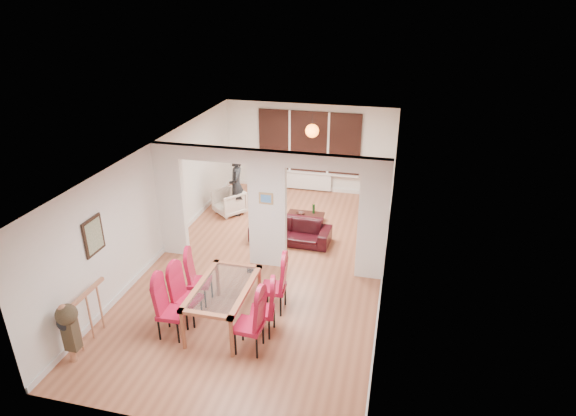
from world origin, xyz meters
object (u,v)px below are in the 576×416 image
at_px(dining_table, 224,305).
at_px(dining_chair_ra, 249,322).
at_px(person, 237,186).
at_px(sofa, 291,230).
at_px(dining_chair_lb, 187,296).
at_px(dining_chair_la, 171,309).
at_px(bowl, 300,213).
at_px(dining_chair_rb, 262,308).
at_px(television, 370,214).
at_px(armchair, 229,202).
at_px(bottle, 314,209).
at_px(dining_chair_rc, 273,284).
at_px(coffee_table, 305,218).
at_px(dining_chair_lc, 199,279).

height_order(dining_table, dining_chair_ra, dining_chair_ra).
relative_size(dining_chair_ra, person, 0.69).
bearing_deg(dining_table, sofa, 82.64).
distance_m(dining_chair_lb, sofa, 3.60).
distance_m(dining_chair_la, bowl, 5.09).
bearing_deg(dining_table, dining_chair_rb, -5.98).
bearing_deg(person, dining_table, -2.39).
height_order(person, television, person).
bearing_deg(television, armchair, 90.61).
bearing_deg(bottle, dining_chair_rb, -90.25).
xyz_separation_m(dining_chair_rc, armchair, (-2.28, 3.88, -0.22)).
bearing_deg(dining_chair_rc, dining_chair_la, -147.44).
bearing_deg(coffee_table, dining_chair_lc, -107.52).
xyz_separation_m(dining_chair_lc, coffee_table, (1.25, 3.95, -0.41)).
height_order(dining_table, dining_chair_la, dining_chair_la).
bearing_deg(coffee_table, dining_chair_la, -104.84).
bearing_deg(dining_chair_la, dining_chair_lc, 82.88).
bearing_deg(television, dining_chair_rb, 159.81).
bearing_deg(sofa, bottle, 77.12).
xyz_separation_m(bottle, bowl, (-0.32, -0.15, -0.11)).
height_order(person, coffee_table, person).
bearing_deg(television, dining_chair_lb, 146.03).
relative_size(dining_chair_lb, dining_chair_rc, 0.97).
xyz_separation_m(dining_chair_rb, person, (-2.06, 4.62, 0.30)).
distance_m(dining_chair_ra, dining_chair_rb, 0.49).
bearing_deg(dining_table, dining_chair_lc, 142.86).
distance_m(dining_chair_lc, sofa, 3.05).
height_order(dining_chair_lc, coffee_table, dining_chair_lc).
distance_m(dining_chair_lc, television, 5.13).
bearing_deg(dining_chair_lc, bottle, 59.49).
distance_m(dining_chair_ra, sofa, 3.92).
xyz_separation_m(dining_chair_rc, coffee_table, (-0.18, 3.85, -0.44)).
bearing_deg(television, dining_chair_la, 147.38).
distance_m(dining_chair_la, bottle, 5.31).
bearing_deg(armchair, dining_chair_lb, -40.02).
xyz_separation_m(dining_chair_ra, dining_chair_rc, (0.10, 1.17, -0.01)).
bearing_deg(armchair, dining_chair_ra, -27.47).
bearing_deg(coffee_table, dining_table, -97.26).
distance_m(television, coffee_table, 1.67).
distance_m(sofa, bottle, 1.27).
xyz_separation_m(dining_chair_lc, sofa, (1.11, 2.83, -0.24)).
xyz_separation_m(dining_chair_rb, television, (1.46, 4.84, -0.23)).
xyz_separation_m(dining_chair_lc, armchair, (-0.85, 3.98, -0.18)).
bearing_deg(dining_chair_la, television, 57.62).
relative_size(dining_chair_rc, coffee_table, 1.17).
distance_m(coffee_table, bottle, 0.32).
distance_m(dining_chair_lc, dining_chair_ra, 1.71).
distance_m(dining_chair_la, person, 5.09).
relative_size(dining_chair_rb, coffee_table, 1.08).
bearing_deg(television, person, 90.13).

